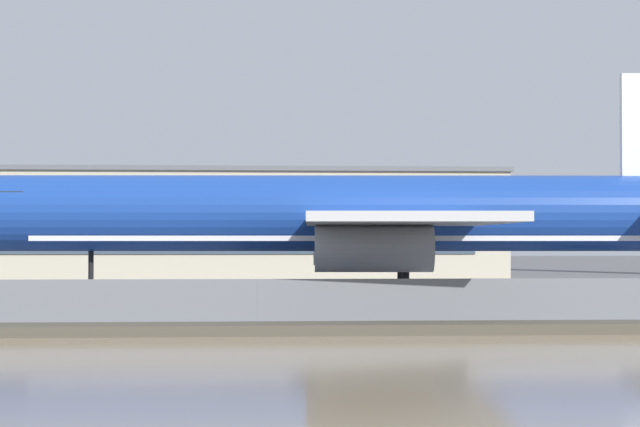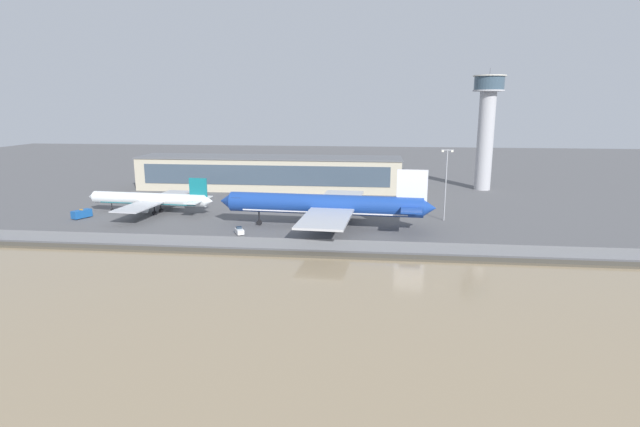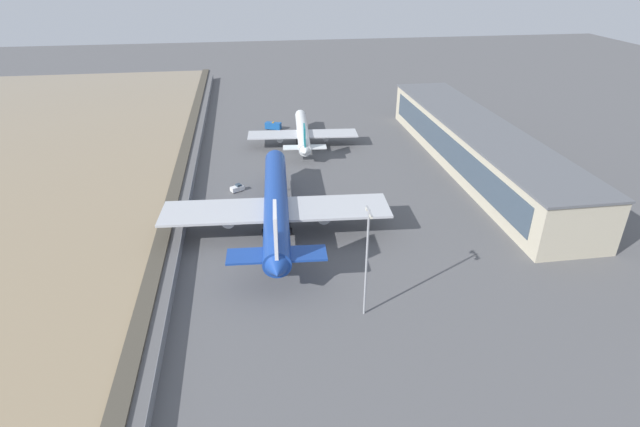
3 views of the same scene
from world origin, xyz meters
name	(u,v)px [view 2 (image 2 of 3)]	position (x,y,z in m)	size (l,w,h in m)	color
ground_plane	(297,230)	(0.00, 0.00, 0.00)	(500.00, 500.00, 0.00)	#565659
waterfront_lagoon	(195,392)	(0.00, -71.00, 0.00)	(320.00, 98.00, 0.01)	#937F60
shoreline_seawall	(281,254)	(0.00, -20.50, 0.25)	(320.00, 3.00, 0.50)	#474238
perimeter_fence	(285,243)	(0.00, -16.00, 1.20)	(280.00, 0.10, 2.40)	slate
cargo_jet_blue	(328,205)	(7.37, 3.22, 5.86)	(54.70, 47.20, 15.36)	#193D93
passenger_jet_white_teal	(151,199)	(-44.09, 14.78, 4.06)	(38.42, 33.27, 10.65)	white
baggage_tug	(239,231)	(-13.07, -5.10, 0.81)	(2.94, 3.58, 1.80)	white
ops_van	(82,214)	(-60.43, 6.95, 1.28)	(3.98, 5.61, 2.48)	#19519E
control_tower	(487,122)	(57.82, 67.27, 24.36)	(11.37, 11.37, 42.72)	#ADADB2
terminal_building	(269,173)	(-19.37, 59.03, 6.00)	(95.08, 17.38, 11.98)	#BCB299
apron_light_mast_apron_west	(446,181)	(37.56, 15.23, 10.80)	(3.20, 0.40, 19.09)	#93969B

